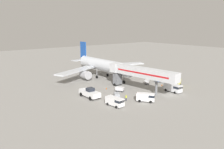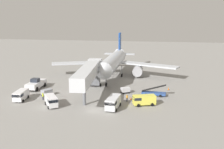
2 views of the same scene
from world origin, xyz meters
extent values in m
plane|color=gray|center=(0.00, 0.00, 0.00)|extent=(300.00, 300.00, 0.00)
cylinder|color=silver|center=(-1.54, 28.54, 4.82)|extent=(4.81, 26.93, 4.40)
cone|color=silver|center=(-1.31, 13.52, 4.82)|extent=(4.36, 3.25, 4.31)
cone|color=silver|center=(-1.79, 44.45, 5.15)|extent=(4.25, 5.01, 4.18)
cube|color=#1947A3|center=(-1.77, 43.21, 9.22)|extent=(0.42, 3.89, 7.03)
cube|color=silver|center=(0.88, 42.90, 5.37)|extent=(5.32, 2.91, 0.24)
cube|color=silver|center=(-4.40, 42.82, 5.37)|extent=(5.32, 2.91, 0.24)
cube|color=silver|center=(9.00, 31.47, 3.83)|extent=(18.68, 10.30, 0.44)
cube|color=silver|center=(-12.16, 31.14, 3.83)|extent=(18.58, 10.79, 0.44)
cylinder|color=#A8A8AD|center=(5.87, 30.35, 2.06)|extent=(3.02, 3.89, 2.96)
cylinder|color=#A8A8AD|center=(-9.00, 30.12, 2.06)|extent=(3.02, 3.89, 2.96)
cylinder|color=gray|center=(-1.38, 18.07, 2.03)|extent=(0.28, 0.28, 2.95)
cylinder|color=black|center=(-1.38, 18.07, 0.55)|extent=(0.37, 1.11, 1.10)
cylinder|color=gray|center=(0.96, 30.19, 2.03)|extent=(0.28, 0.28, 2.95)
cylinder|color=black|center=(0.96, 30.19, 0.55)|extent=(0.37, 1.11, 1.10)
cylinder|color=gray|center=(-4.09, 30.12, 2.03)|extent=(0.28, 0.28, 2.95)
cylinder|color=black|center=(-4.09, 30.12, 0.55)|extent=(0.37, 1.11, 1.10)
cube|color=silver|center=(-3.25, 7.08, 5.87)|extent=(5.23, 21.94, 2.70)
cube|color=red|center=(-4.77, 6.92, 5.87)|extent=(1.92, 18.18, 0.44)
cube|color=silver|center=(-4.44, 18.49, 5.87)|extent=(3.72, 3.14, 2.84)
cube|color=#232833|center=(-4.57, 19.78, 6.12)|extent=(3.31, 0.58, 0.90)
cube|color=slate|center=(-4.38, 17.89, 2.46)|extent=(2.72, 2.05, 4.12)
cylinder|color=black|center=(-5.79, 17.75, 0.40)|extent=(0.38, 0.83, 0.80)
cylinder|color=black|center=(-2.96, 18.04, 0.40)|extent=(0.38, 0.83, 0.80)
cylinder|color=slate|center=(-2.81, 2.75, 2.26)|extent=(0.70, 0.70, 4.52)
cube|color=white|center=(-18.68, 12.69, 1.22)|extent=(2.71, 7.08, 1.33)
cube|color=#232833|center=(-18.68, 12.34, 2.33)|extent=(1.88, 1.81, 0.90)
cylinder|color=black|center=(-17.40, 10.40, 0.55)|extent=(0.41, 1.10, 1.10)
cylinder|color=black|center=(-19.94, 10.39, 0.55)|extent=(0.41, 1.10, 1.10)
cylinder|color=black|center=(-17.43, 14.99, 0.55)|extent=(0.41, 1.10, 1.10)
cylinder|color=black|center=(-19.97, 14.98, 0.55)|extent=(0.41, 1.10, 1.10)
cube|color=#2D4C8E|center=(11.30, 12.14, 0.57)|extent=(5.68, 2.10, 0.55)
cube|color=black|center=(11.30, 12.14, 1.85)|extent=(5.66, 1.36, 1.96)
cylinder|color=black|center=(13.03, 12.80, 0.30)|extent=(0.62, 0.27, 0.60)
cylinder|color=black|center=(12.90, 11.22, 0.30)|extent=(0.62, 0.27, 0.60)
cylinder|color=black|center=(9.70, 13.06, 0.30)|extent=(0.62, 0.27, 0.60)
cylinder|color=black|center=(9.57, 11.49, 0.30)|extent=(0.62, 0.27, 0.60)
cube|color=white|center=(-9.30, 0.68, 1.25)|extent=(4.17, 4.80, 1.93)
cube|color=#1E232D|center=(-8.38, -0.58, 1.68)|extent=(2.36, 2.27, 0.62)
cylinder|color=black|center=(-7.76, 0.04, 0.34)|extent=(0.66, 0.74, 0.68)
cylinder|color=black|center=(-9.17, -0.98, 0.34)|extent=(0.66, 0.74, 0.68)
cylinder|color=black|center=(-9.43, 2.35, 0.34)|extent=(0.66, 0.74, 0.68)
cylinder|color=black|center=(-10.84, 1.33, 0.34)|extent=(0.66, 0.74, 0.68)
cube|color=silver|center=(3.55, 1.79, 1.33)|extent=(2.42, 5.72, 2.09)
cube|color=#1E232D|center=(3.41, -0.10, 1.79)|extent=(2.18, 1.93, 0.67)
cylinder|color=black|center=(4.40, 0.00, 0.34)|extent=(0.41, 0.70, 0.68)
cylinder|color=black|center=(2.45, 0.13, 0.34)|extent=(0.41, 0.70, 0.68)
cylinder|color=black|center=(4.64, 3.45, 0.34)|extent=(0.41, 0.70, 0.68)
cylinder|color=black|center=(2.70, 3.59, 0.34)|extent=(0.41, 0.70, 0.68)
cube|color=white|center=(-17.55, 3.21, 1.23)|extent=(2.50, 5.03, 1.88)
cube|color=#1E232D|center=(-17.36, 1.58, 1.64)|extent=(2.14, 1.77, 0.60)
cylinder|color=black|center=(-16.45, 1.84, 0.34)|extent=(0.43, 0.72, 0.68)
cylinder|color=black|center=(-18.30, 1.62, 0.34)|extent=(0.43, 0.72, 0.68)
cylinder|color=black|center=(-16.80, 4.81, 0.34)|extent=(0.43, 0.72, 0.68)
cylinder|color=black|center=(-18.65, 4.59, 0.34)|extent=(0.43, 0.72, 0.68)
cube|color=#E5DB4C|center=(9.56, 4.90, 1.21)|extent=(5.02, 3.35, 1.85)
cube|color=#1E232D|center=(8.07, 4.35, 1.62)|extent=(2.05, 2.28, 0.59)
cylinder|color=black|center=(8.51, 3.56, 0.34)|extent=(0.75, 0.55, 0.68)
cylinder|color=black|center=(7.90, 5.23, 0.34)|extent=(0.75, 0.55, 0.68)
cylinder|color=black|center=(11.23, 4.56, 0.34)|extent=(0.75, 0.55, 0.68)
cylinder|color=black|center=(10.61, 6.23, 0.34)|extent=(0.75, 0.55, 0.68)
cube|color=#38383D|center=(-13.38, 7.47, 0.29)|extent=(2.46, 2.78, 0.22)
cube|color=#999EA5|center=(-13.38, 7.47, 0.95)|extent=(2.46, 2.78, 1.10)
cylinder|color=black|center=(-13.23, 6.41, 0.18)|extent=(0.29, 0.37, 0.36)
cylinder|color=black|center=(-14.38, 7.10, 0.18)|extent=(0.29, 0.37, 0.36)
cylinder|color=black|center=(-12.38, 7.83, 0.18)|extent=(0.29, 0.37, 0.36)
cylinder|color=black|center=(-13.53, 8.52, 0.18)|extent=(0.29, 0.37, 0.36)
cube|color=#38383D|center=(-8.50, 11.90, 0.29)|extent=(2.41, 2.73, 0.22)
cube|color=silver|center=(-8.50, 11.90, 0.89)|extent=(2.41, 2.73, 0.97)
cylinder|color=black|center=(-7.51, 11.53, 0.18)|extent=(0.28, 0.37, 0.36)
cylinder|color=black|center=(-8.70, 10.87, 0.18)|extent=(0.28, 0.37, 0.36)
cylinder|color=black|center=(-8.30, 12.94, 0.18)|extent=(0.28, 0.37, 0.36)
cylinder|color=black|center=(-9.48, 12.28, 0.18)|extent=(0.28, 0.37, 0.36)
cube|color=#38383D|center=(4.46, 12.93, 0.29)|extent=(2.46, 2.19, 0.22)
cube|color=silver|center=(4.46, 12.93, 0.90)|extent=(2.46, 2.19, 1.00)
cylinder|color=black|center=(4.79, 13.81, 0.18)|extent=(0.37, 0.29, 0.36)
cylinder|color=black|center=(5.40, 12.80, 0.18)|extent=(0.37, 0.29, 0.36)
cylinder|color=black|center=(3.53, 13.05, 0.18)|extent=(0.37, 0.29, 0.36)
cylinder|color=black|center=(4.14, 12.04, 0.18)|extent=(0.37, 0.29, 0.36)
cylinder|color=#1E2333|center=(-12.85, 4.27, 0.41)|extent=(0.32, 0.32, 0.82)
cylinder|color=#D8EA19|center=(-12.85, 4.27, 1.14)|extent=(0.42, 0.42, 0.65)
sphere|color=tan|center=(-12.85, 4.27, 1.59)|extent=(0.22, 0.22, 0.22)
cylinder|color=#1E2333|center=(5.72, 6.63, 0.39)|extent=(0.31, 0.31, 0.78)
cylinder|color=orange|center=(5.72, 6.63, 1.09)|extent=(0.41, 0.41, 0.62)
sphere|color=tan|center=(5.72, 6.63, 1.53)|extent=(0.21, 0.21, 0.21)
cube|color=black|center=(-10.17, 16.33, 0.01)|extent=(0.38, 0.38, 0.03)
cone|color=orange|center=(-10.17, 16.33, 0.30)|extent=(0.32, 0.32, 0.55)
cube|color=black|center=(14.84, 17.75, 0.01)|extent=(0.46, 0.46, 0.03)
cone|color=orange|center=(14.84, 17.75, 0.36)|extent=(0.39, 0.39, 0.68)
cube|color=black|center=(6.42, 8.10, 0.01)|extent=(0.42, 0.42, 0.03)
cone|color=orange|center=(6.42, 8.10, 0.33)|extent=(0.35, 0.35, 0.61)
camera|label=1|loc=(-50.96, -37.53, 19.37)|focal=36.31mm
camera|label=2|loc=(12.68, -47.69, 18.17)|focal=41.98mm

